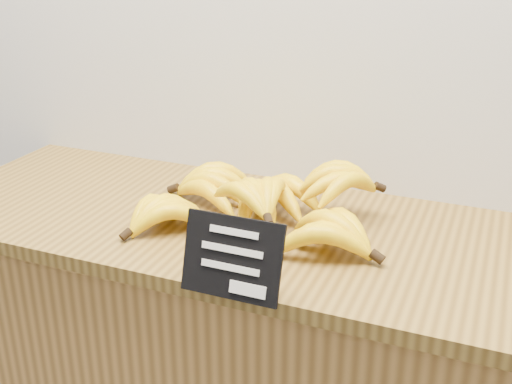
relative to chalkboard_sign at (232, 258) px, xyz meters
name	(u,v)px	position (x,y,z in m)	size (l,w,h in m)	color
counter_top	(265,230)	(-0.05, 0.27, -0.08)	(1.49, 0.54, 0.03)	brown
chalkboard_sign	(232,258)	(0.00, 0.00, 0.00)	(0.17, 0.01, 0.14)	black
banana_pile	(263,202)	(-0.05, 0.27, -0.02)	(0.56, 0.39, 0.12)	yellow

